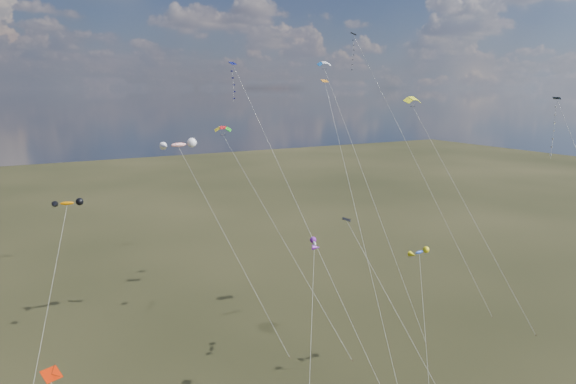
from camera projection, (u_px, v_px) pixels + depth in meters
diamond_black_high at (362, 69)px, 75.60m from camera, size 9.28×21.95×38.37m
diamond_navy_tall at (244, 104)px, 58.03m from camera, size 8.33×19.41×33.24m
diamond_black_mid at (378, 278)px, 47.63m from camera, size 5.68×12.14×18.18m
diamond_navy_right at (561, 146)px, 47.96m from camera, size 5.88×19.90×29.47m
diamond_orange_center at (347, 173)px, 59.90m from camera, size 4.63×21.60×31.35m
parafoil_yellow at (414, 99)px, 67.29m from camera, size 9.51×15.93×29.60m
parafoil_blue_white at (325, 65)px, 72.74m from camera, size 2.58×22.16×34.38m
parafoil_tricolor at (224, 129)px, 67.11m from camera, size 8.14×21.39×25.75m
novelty_orange_black at (67, 204)px, 54.30m from camera, size 7.82×12.81×18.77m
novelty_white_purple at (314, 244)px, 56.95m from camera, size 7.32×10.88×13.73m
novelty_redwhite_stripe at (179, 145)px, 66.01m from camera, size 8.74×18.53×23.87m
novelty_blue_yellow at (419, 253)px, 54.95m from camera, size 6.20×8.42×13.44m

